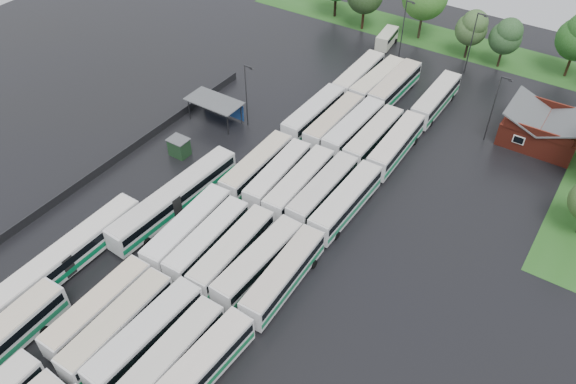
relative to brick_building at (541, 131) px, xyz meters
The scene contains 41 objects.
ground 49.08m from the brick_building, 119.30° to the right, with size 160.00×160.00×0.00m, color black.
brick_building is the anchor object (origin of this frame).
wash_shed 46.14m from the brick_building, 153.27° to the right, with size 8.20×4.20×3.58m.
utility_hut 50.26m from the brick_building, 143.11° to the right, with size 2.70×2.20×2.62m.
grass_strip_north 31.19m from the brick_building, 134.96° to the left, with size 80.00×10.00×0.01m, color #23571A.
west_fence 57.83m from the brick_building, 143.04° to the right, with size 0.10×50.00×1.20m, color #2D2D30.
bus_r1c0 61.96m from the brick_building, 117.30° to the right, with size 2.75×12.44×3.46m.
bus_r1c1 60.96m from the brick_building, 114.54° to the right, with size 2.96×12.91×3.58m.
bus_r1c2 59.20m from the brick_building, 111.99° to the right, with size 3.15×13.17×3.65m.
bus_r1c3 58.41m from the brick_building, 108.72° to the right, with size 2.74×12.79×3.56m.
bus_r1c4 57.11m from the brick_building, 105.99° to the right, with size 3.32×13.07×3.61m.
bus_r2c0 50.51m from the brick_building, 124.04° to the right, with size 3.40×13.18×3.63m.
bus_r2c1 48.97m from the brick_building, 121.17° to the right, with size 3.05×12.48×3.45m.
bus_r2c2 47.18m from the brick_building, 117.86° to the right, with size 3.04×12.74×3.53m.
bus_r2c3 45.48m from the brick_building, 114.31° to the right, with size 3.15×12.82×3.55m.
bus_r2c4 44.20m from the brick_building, 110.47° to the right, with size 3.18×12.90×3.57m.
bus_r3c0 40.10m from the brick_building, 135.10° to the right, with size 2.92×12.73×3.53m.
bus_r3c1 37.83m from the brick_building, 131.75° to the right, with size 3.27×12.58×3.47m.
bus_r3c2 35.76m from the brick_building, 127.94° to the right, with size 3.11×13.01×3.60m.
bus_r3c3 33.52m from the brick_building, 124.32° to the right, with size 2.74×12.85×3.58m.
bus_r3c4 31.93m from the brick_building, 119.20° to the right, with size 2.92×13.14×3.65m.
bus_r4c0 31.86m from the brick_building, 153.76° to the right, with size 2.90×13.06×3.63m.
bus_r4c1 28.93m from the brick_building, 150.47° to the right, with size 2.70×12.66×3.52m.
bus_r4c2 26.17m from the brick_building, 147.52° to the right, with size 3.04×13.06×3.62m.
bus_r4c3 23.68m from the brick_building, 142.63° to the right, with size 2.83×12.86×3.57m.
bus_r4c4 21.03m from the brick_building, 137.36° to the right, with size 3.03×13.06×3.62m.
bus_r5c0 28.31m from the brick_building, behind, with size 2.98×12.98×3.60m.
bus_r5c1 25.02m from the brick_building, behind, with size 3.33×13.12×3.62m.
bus_r5c2 22.17m from the brick_building, behind, with size 2.98×13.13×3.64m.
bus_r5c4 15.41m from the brick_building, behind, with size 2.82×13.04×3.63m.
artic_bus_west_b 50.95m from the brick_building, 130.49° to the right, with size 3.66×19.40×3.58m.
artic_bus_west_c 63.60m from the brick_building, 124.95° to the right, with size 2.81×19.12×3.55m.
minibus 33.98m from the brick_building, 154.90° to the left, with size 2.89×6.26×2.64m.
tree_north_3 25.14m from the brick_building, 133.80° to the left, with size 5.31×5.31×8.80m.
tree_north_4 21.69m from the brick_building, 122.40° to the left, with size 5.30×5.30×8.78m.
lamp_post_ne 8.40m from the brick_building, 150.12° to the right, with size 1.57×0.31×10.21m.
lamp_post_nw 41.53m from the brick_building, 152.25° to the right, with size 1.51×0.29×9.83m.
lamp_post_back_w 29.69m from the brick_building, 156.16° to the left, with size 1.56×0.30×10.16m.
lamp_post_back_e 20.39m from the brick_building, 140.39° to the left, with size 1.62×0.32×10.55m.
puddle_2 51.23m from the brick_building, 125.70° to the right, with size 6.73×6.73×0.01m, color black.
puddle_3 46.63m from the brick_building, 115.79° to the right, with size 4.74×4.74×0.01m, color black.
Camera 1 is at (29.91, -30.09, 47.55)m, focal length 35.00 mm.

